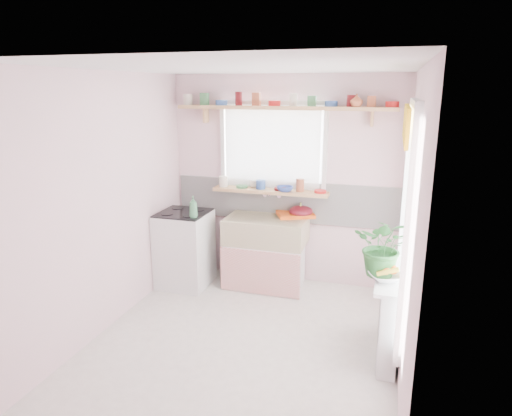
% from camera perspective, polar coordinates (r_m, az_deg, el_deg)
% --- Properties ---
extents(room, '(3.20, 3.20, 3.20)m').
position_cam_1_polar(room, '(4.67, 9.48, 2.63)').
color(room, white).
rests_on(room, ground).
extents(sink_unit, '(0.95, 0.65, 1.11)m').
position_cam_1_polar(sink_unit, '(5.49, 1.24, -5.52)').
color(sink_unit, white).
rests_on(sink_unit, ground).
extents(cooker, '(0.58, 0.58, 0.93)m').
position_cam_1_polar(cooker, '(5.59, -8.91, -5.03)').
color(cooker, white).
rests_on(cooker, ground).
extents(radiator_ledge, '(0.22, 0.95, 0.78)m').
position_cam_1_polar(radiator_ledge, '(4.33, 16.32, -12.46)').
color(radiator_ledge, white).
rests_on(radiator_ledge, ground).
extents(windowsill, '(1.40, 0.22, 0.04)m').
position_cam_1_polar(windowsill, '(5.47, 1.80, 2.12)').
color(windowsill, tan).
rests_on(windowsill, room).
extents(pine_shelf, '(2.52, 0.24, 0.04)m').
position_cam_1_polar(pine_shelf, '(5.29, 3.47, 12.40)').
color(pine_shelf, tan).
rests_on(pine_shelf, room).
extents(shelf_crockery, '(2.47, 0.11, 0.12)m').
position_cam_1_polar(shelf_crockery, '(5.30, 3.02, 13.21)').
color(shelf_crockery, silver).
rests_on(shelf_crockery, pine_shelf).
extents(sill_crockery, '(1.35, 0.11, 0.12)m').
position_cam_1_polar(sill_crockery, '(5.46, 1.31, 2.91)').
color(sill_crockery, silver).
rests_on(sill_crockery, windowsill).
extents(dish_tray, '(0.52, 0.46, 0.04)m').
position_cam_1_polar(dish_tray, '(5.48, 4.96, -0.79)').
color(dish_tray, '#E75714').
rests_on(dish_tray, sink_unit).
extents(colander, '(0.35, 0.35, 0.13)m').
position_cam_1_polar(colander, '(5.46, 5.64, -0.41)').
color(colander, maroon).
rests_on(colander, sink_unit).
extents(jade_plant, '(0.52, 0.47, 0.53)m').
position_cam_1_polar(jade_plant, '(4.02, 15.70, -4.65)').
color(jade_plant, '#27632B').
rests_on(jade_plant, radiator_ledge).
extents(fruit_bowl, '(0.35, 0.35, 0.07)m').
position_cam_1_polar(fruit_bowl, '(4.00, 15.82, -8.26)').
color(fruit_bowl, silver).
rests_on(fruit_bowl, radiator_ledge).
extents(herb_pot, '(0.10, 0.07, 0.19)m').
position_cam_1_polar(herb_pot, '(4.27, 15.62, -5.92)').
color(herb_pot, '#266027').
rests_on(herb_pot, radiator_ledge).
extents(soap_bottle_sink, '(0.09, 0.09, 0.17)m').
position_cam_1_polar(soap_bottle_sink, '(5.45, 5.60, -0.21)').
color(soap_bottle_sink, '#F0FE71').
rests_on(soap_bottle_sink, sink_unit).
extents(sill_cup, '(0.13, 0.13, 0.09)m').
position_cam_1_polar(sill_cup, '(5.57, -0.23, 3.03)').
color(sill_cup, white).
rests_on(sill_cup, windowsill).
extents(sill_bowl, '(0.26, 0.26, 0.06)m').
position_cam_1_polar(sill_bowl, '(5.36, 3.64, 2.40)').
color(sill_bowl, '#3450AB').
rests_on(sill_bowl, windowsill).
extents(shelf_vase, '(0.16, 0.16, 0.14)m').
position_cam_1_polar(shelf_vase, '(5.10, 12.46, 13.00)').
color(shelf_vase, '#B85E38').
rests_on(shelf_vase, pine_shelf).
extents(cooker_bottle, '(0.12, 0.12, 0.25)m').
position_cam_1_polar(cooker_bottle, '(5.18, -7.85, 0.14)').
color(cooker_bottle, '#468D5D').
rests_on(cooker_bottle, cooker).
extents(fruit, '(0.20, 0.14, 0.10)m').
position_cam_1_polar(fruit, '(3.99, 15.97, -7.45)').
color(fruit, '#FF5D15').
rests_on(fruit, fruit_bowl).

